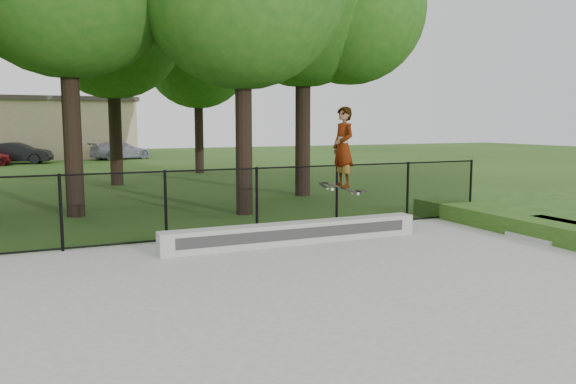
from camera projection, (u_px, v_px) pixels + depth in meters
name	position (u px, v px, depth m)	size (l,w,h in m)	color
ground	(276.00, 350.00, 6.26)	(100.00, 100.00, 0.00)	#284B15
concrete_slab	(276.00, 347.00, 6.26)	(14.00, 12.00, 0.06)	#989893
grind_ledge	(295.00, 233.00, 11.45)	(5.54, 0.40, 0.44)	#B5B5B0
car_b	(18.00, 153.00, 34.62)	(1.37, 3.56, 1.30)	black
car_c	(121.00, 151.00, 38.71)	(1.69, 3.82, 1.21)	#9A9CAE
skater_airborne	(343.00, 149.00, 11.39)	(0.81, 0.62, 1.85)	black
chainlink_fence	(166.00, 206.00, 11.52)	(16.06, 0.06, 1.50)	black
concrete_steps	(549.00, 233.00, 12.01)	(1.07, 1.20, 0.45)	#989893
distant_building	(44.00, 128.00, 39.69)	(12.40, 6.40, 4.30)	#C5B28A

